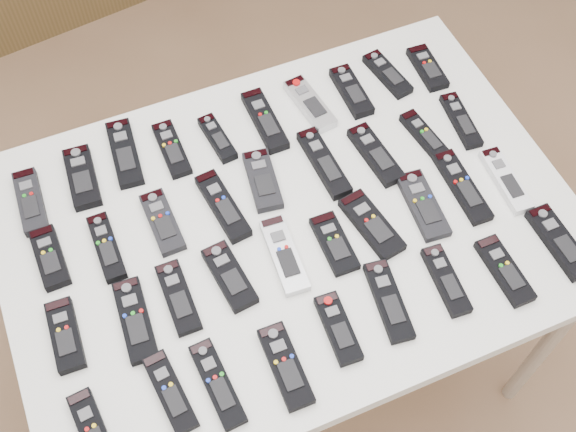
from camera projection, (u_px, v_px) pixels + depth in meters
name	position (u px, v px, depth m)	size (l,w,h in m)	color
ground	(249.00, 324.00, 2.30)	(4.00, 4.00, 0.00)	brown
table	(288.00, 234.00, 1.64)	(1.25, 0.88, 0.78)	white
remote_0	(31.00, 202.00, 1.60)	(0.05, 0.17, 0.02)	black
remote_1	(82.00, 177.00, 1.64)	(0.06, 0.17, 0.02)	black
remote_2	(125.00, 153.00, 1.68)	(0.06, 0.19, 0.02)	black
remote_3	(172.00, 149.00, 1.69)	(0.05, 0.16, 0.02)	black
remote_4	(217.00, 138.00, 1.70)	(0.04, 0.14, 0.02)	black
remote_5	(265.00, 121.00, 1.73)	(0.05, 0.19, 0.02)	black
remote_6	(310.00, 104.00, 1.76)	(0.05, 0.17, 0.02)	#B7B7BC
remote_7	(351.00, 91.00, 1.78)	(0.05, 0.16, 0.02)	black
remote_8	(387.00, 74.00, 1.81)	(0.05, 0.16, 0.02)	black
remote_9	(427.00, 68.00, 1.82)	(0.05, 0.14, 0.02)	black
remote_10	(50.00, 258.00, 1.53)	(0.05, 0.15, 0.02)	black
remote_11	(107.00, 247.00, 1.54)	(0.05, 0.17, 0.02)	black
remote_12	(162.00, 222.00, 1.58)	(0.06, 0.16, 0.02)	black
remote_13	(223.00, 206.00, 1.60)	(0.05, 0.19, 0.02)	black
remote_14	(263.00, 180.00, 1.64)	(0.06, 0.16, 0.02)	black
remote_15	(324.00, 163.00, 1.66)	(0.05, 0.20, 0.02)	black
remote_16	(375.00, 155.00, 1.67)	(0.05, 0.18, 0.02)	black
remote_17	(425.00, 137.00, 1.70)	(0.04, 0.16, 0.02)	black
remote_18	(461.00, 121.00, 1.73)	(0.04, 0.17, 0.02)	black
remote_19	(65.00, 335.00, 1.43)	(0.05, 0.15, 0.02)	black
remote_20	(135.00, 320.00, 1.45)	(0.06, 0.18, 0.02)	black
remote_21	(178.00, 297.00, 1.48)	(0.05, 0.17, 0.02)	black
remote_22	(230.00, 276.00, 1.50)	(0.06, 0.16, 0.02)	black
remote_23	(284.00, 255.00, 1.53)	(0.05, 0.19, 0.02)	#B7B7BC
remote_24	(334.00, 243.00, 1.55)	(0.06, 0.15, 0.02)	black
remote_25	(372.00, 225.00, 1.57)	(0.06, 0.17, 0.02)	black
remote_26	(423.00, 205.00, 1.60)	(0.06, 0.18, 0.02)	black
remote_27	(462.00, 187.00, 1.63)	(0.05, 0.20, 0.02)	black
remote_28	(506.00, 180.00, 1.64)	(0.05, 0.18, 0.02)	silver
remote_30	(170.00, 392.00, 1.37)	(0.05, 0.17, 0.02)	black
remote_31	(218.00, 384.00, 1.38)	(0.05, 0.18, 0.02)	black
remote_32	(286.00, 366.00, 1.40)	(0.06, 0.17, 0.02)	black
remote_33	(338.00, 328.00, 1.44)	(0.05, 0.15, 0.02)	black
remote_34	(389.00, 301.00, 1.48)	(0.05, 0.18, 0.02)	black
remote_35	(446.00, 280.00, 1.50)	(0.04, 0.16, 0.02)	black
remote_36	(505.00, 271.00, 1.51)	(0.05, 0.16, 0.02)	black
remote_37	(559.00, 242.00, 1.55)	(0.05, 0.18, 0.02)	black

